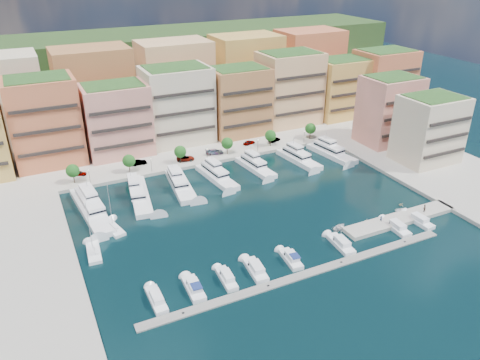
{
  "coord_description": "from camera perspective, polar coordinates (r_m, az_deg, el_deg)",
  "views": [
    {
      "loc": [
        -49.69,
        -94.66,
        60.64
      ],
      "look_at": [
        -1.14,
        5.24,
        6.0
      ],
      "focal_mm": 35.0,
      "sensor_mm": 36.0,
      "label": 1
    }
  ],
  "objects": [
    {
      "name": "lamppost_1",
      "position": [
        141.68,
        -10.79,
        2.06
      ],
      "size": [
        0.3,
        0.3,
        4.2
      ],
      "color": "black",
      "rests_on": "north_quay"
    },
    {
      "name": "tree_3",
      "position": [
        151.25,
        -1.57,
        4.5
      ],
      "size": [
        3.8,
        3.8,
        5.65
      ],
      "color": "#473323",
      "rests_on": "north_quay"
    },
    {
      "name": "tree_4",
      "position": [
        158.05,
        3.74,
        5.42
      ],
      "size": [
        3.8,
        3.8,
        5.65
      ],
      "color": "#473323",
      "rests_on": "north_quay"
    },
    {
      "name": "yacht_6",
      "position": [
        156.87,
        10.93,
        3.43
      ],
      "size": [
        7.6,
        19.77,
        7.3
      ],
      "color": "white",
      "rests_on": "ground"
    },
    {
      "name": "backblock_4",
      "position": [
        208.79,
        8.34,
        13.58
      ],
      "size": [
        26.0,
        18.0,
        30.0
      ],
      "primitive_type": "cube",
      "color": "#CE6B44",
      "rests_on": "north_quay"
    },
    {
      "name": "apartment_3",
      "position": [
        161.16,
        -7.66,
        9.07
      ],
      "size": [
        22.0,
        16.5,
        25.8
      ],
      "color": "beige",
      "rests_on": "north_quay"
    },
    {
      "name": "cruiser_9",
      "position": [
        124.28,
        20.92,
        -4.64
      ],
      "size": [
        2.9,
        8.63,
        2.55
      ],
      "color": "white",
      "rests_on": "ground"
    },
    {
      "name": "cruiser_3",
      "position": [
        99.71,
        1.93,
        -10.88
      ],
      "size": [
        3.64,
        8.6,
        2.55
      ],
      "color": "white",
      "rests_on": "ground"
    },
    {
      "name": "lamppost_3",
      "position": [
        153.79,
        2.19,
        4.49
      ],
      "size": [
        0.3,
        0.3,
        4.2
      ],
      "color": "black",
      "rests_on": "north_quay"
    },
    {
      "name": "yacht_5",
      "position": [
        150.63,
        7.04,
        2.75
      ],
      "size": [
        6.66,
        18.61,
        7.3
      ],
      "color": "white",
      "rests_on": "ground"
    },
    {
      "name": "backblock_2",
      "position": [
        182.84,
        -7.88,
        11.82
      ],
      "size": [
        26.0,
        18.0,
        30.0
      ],
      "primitive_type": "cube",
      "color": "#EEB97E",
      "rests_on": "north_quay"
    },
    {
      "name": "cruiser_0",
      "position": [
        93.73,
        -10.14,
        -14.18
      ],
      "size": [
        2.51,
        8.23,
        2.55
      ],
      "color": "white",
      "rests_on": "ground"
    },
    {
      "name": "car_0",
      "position": [
        145.54,
        -18.99,
        0.78
      ],
      "size": [
        4.34,
        3.13,
        1.37
      ],
      "primitive_type": "imported",
      "rotation": [
        0.0,
        0.0,
        1.15
      ],
      "color": "gray",
      "rests_on": "north_quay"
    },
    {
      "name": "tender_1",
      "position": [
        120.44,
        15.23,
        -4.81
      ],
      "size": [
        1.9,
        1.69,
        0.92
      ],
      "primitive_type": "imported",
      "rotation": [
        0.0,
        0.0,
        1.46
      ],
      "color": "#EDEBB5",
      "rests_on": "ground"
    },
    {
      "name": "yacht_2",
      "position": [
        133.87,
        -7.35,
        -0.39
      ],
      "size": [
        7.02,
        20.9,
        7.3
      ],
      "color": "white",
      "rests_on": "ground"
    },
    {
      "name": "ground",
      "position": [
        122.91,
        1.55,
        -3.38
      ],
      "size": [
        400.0,
        400.0,
        0.0
      ],
      "primitive_type": "plane",
      "color": "black",
      "rests_on": "ground"
    },
    {
      "name": "person_0",
      "position": [
        119.67,
        16.81,
        -4.52
      ],
      "size": [
        0.67,
        0.62,
        1.53
      ],
      "primitive_type": "imported",
      "rotation": [
        0.0,
        0.0,
        2.51
      ],
      "color": "#283A51",
      "rests_on": "finger_pier"
    },
    {
      "name": "apartment_6",
      "position": [
        190.22,
        12.06,
        10.91
      ],
      "size": [
        20.0,
        15.5,
        22.8
      ],
      "color": "#DCB150",
      "rests_on": "north_quay"
    },
    {
      "name": "sailboat_1",
      "position": [
        109.93,
        -17.38,
        -8.46
      ],
      "size": [
        3.52,
        8.86,
        13.2
      ],
      "color": "white",
      "rests_on": "ground"
    },
    {
      "name": "car_3",
      "position": [
        152.5,
        -3.13,
        3.48
      ],
      "size": [
        6.07,
        3.04,
        1.69
      ],
      "primitive_type": "imported",
      "rotation": [
        0.0,
        0.0,
        1.45
      ],
      "color": "gray",
      "rests_on": "north_quay"
    },
    {
      "name": "tree_0",
      "position": [
        140.15,
        -19.73,
        1.06
      ],
      "size": [
        3.8,
        3.8,
        5.65
      ],
      "color": "#473323",
      "rests_on": "north_quay"
    },
    {
      "name": "cruiser_2",
      "position": [
        97.38,
        -1.64,
        -11.92
      ],
      "size": [
        2.89,
        7.95,
        2.55
      ],
      "color": "white",
      "rests_on": "ground"
    },
    {
      "name": "hillside",
      "position": [
        219.16,
        -11.95,
        9.57
      ],
      "size": [
        240.0,
        40.0,
        58.0
      ],
      "primitive_type": "cube",
      "color": "#203315",
      "rests_on": "ground"
    },
    {
      "name": "yacht_0",
      "position": [
        126.67,
        -17.75,
        -3.16
      ],
      "size": [
        7.31,
        27.31,
        7.3
      ],
      "color": "white",
      "rests_on": "ground"
    },
    {
      "name": "apartment_5",
      "position": [
        179.05,
        6.0,
        11.06
      ],
      "size": [
        22.0,
        16.5,
        26.8
      ],
      "color": "#EEB97E",
      "rests_on": "north_quay"
    },
    {
      "name": "finger_pier",
      "position": [
        123.72,
        18.89,
        -4.72
      ],
      "size": [
        32.0,
        5.0,
        2.0
      ],
      "primitive_type": "cube",
      "color": "#9E998E",
      "rests_on": "ground"
    },
    {
      "name": "backblock_1",
      "position": [
        176.2,
        -17.29,
        10.35
      ],
      "size": [
        26.0,
        18.0,
        30.0
      ],
      "primitive_type": "cube",
      "color": "#B57743",
      "rests_on": "north_quay"
    },
    {
      "name": "apartment_east_a",
      "position": [
        167.2,
        17.71,
        8.15
      ],
      "size": [
        18.0,
        14.5,
        22.8
      ],
      "color": "#F09685",
      "rests_on": "east_quay"
    },
    {
      "name": "apartment_2",
      "position": [
        154.83,
        -14.79,
        7.13
      ],
      "size": [
        20.0,
        15.5,
        22.8
      ],
      "color": "#F09685",
      "rests_on": "north_quay"
    },
    {
      "name": "car_4",
      "position": [
        160.18,
        1.12,
        4.61
      ],
      "size": [
        4.61,
        2.72,
        1.47
      ],
      "primitive_type": "imported",
      "rotation": [
        0.0,
        0.0,
        1.81
      ],
      "color": "gray",
      "rests_on": "north_quay"
    },
    {
      "name": "person_1",
      "position": [
        127.49,
        21.53,
        -3.2
      ],
      "size": [
        1.0,
        0.8,
        1.95
      ],
      "primitive_type": "imported",
      "rotation": [
        0.0,
        0.0,
        3.08
      ],
      "color": "#453529",
      "rests_on": "finger_pier"
    },
    {
      "name": "car_5",
      "position": [
        162.99,
        4.2,
        4.94
      ],
      "size": [
        4.78,
        2.71,
        1.49
      ],
      "primitive_type": "imported",
      "rotation": [
        0.0,
        0.0,
        1.84
      ],
      "color": "gray",
      "rests_on": "north_quay"
    },
    {
      "name": "tree_2",
      "position": [
        145.9,
        -7.31,
        3.45
      ],
      "size": [
        3.8,
        3.8,
        5.65
      ],
      "color": "#473323",
      "rests_on": "north_quay"
    },
    {
      "name": "tree_1",
      "position": [
        142.16,
        -13.4,
        2.29
      ],
      "size": [
        3.8,
        3.8,
        5.65
      ],
      "color": "#473323",
      "rests_on": "north_quay"
    },
    {
      "name": "backblock_0",
      "position": [
        174.55,
        -27.05,
        8.53
      ],
      "size": [
        26.0,
        18.0,
        30.0
      ],
      "primitive_type": "cube",
      "color": "beige",
      "rests_on": "north_quay"
    },
    {
      "name": "north_quay",
      "position": [
        175.18,
        -7.84,
        5.69
      ],
      "size": [
        220.0,
        64.0,
        2.0
      ],
      "primitive_type": "cube",
      "color": "#9E998E",
      "rests_on": "ground"
    },
    {
      "name": "backblock_3",
      "position": [
        193.94,
        0.74,
        12.88
      ],
      "size": [
        26.0,
        18.0,
        30.0
      ],
      "primitive_type": "cube",
      "color": "#DCB150",
      "rests_on": "north_quay"
    },
    {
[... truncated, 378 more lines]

